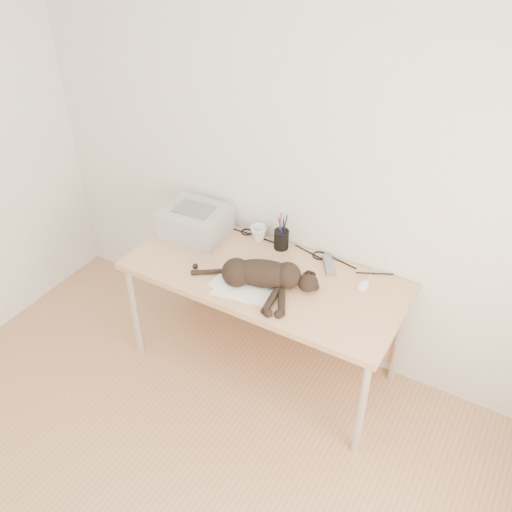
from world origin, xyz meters
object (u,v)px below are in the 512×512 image
Objects in this scene: desk at (271,284)px; pen_cup at (281,239)px; cat at (260,275)px; mouse at (363,284)px; printer at (195,221)px; mug at (259,233)px.

pen_cup reaches higher than desk.
cat reaches higher than mouse.
cat is at bearing -80.17° from pen_cup.
pen_cup is (-0.04, 0.19, 0.20)m from desk.
desk is at bearing 79.01° from cat.
mouse is (1.10, 0.03, -0.07)m from printer.
pen_cup reaches higher than printer.
mouse is at bearing 9.32° from cat.
pen_cup is 0.57m from mouse.
pen_cup is 2.23× the size of mouse.
desk is 0.28m from cat.
pen_cup reaches higher than mouse.
printer is 0.40m from mug.
printer is at bearing 179.10° from mouse.
mouse is (0.50, 0.28, -0.06)m from cat.
printer is (-0.57, 0.06, 0.22)m from desk.
printer is at bearing 137.81° from cat.
printer is 1.78× the size of pen_cup.
mouse is at bearing 9.71° from desk.
desk is at bearing -79.07° from pen_cup.
mouse is at bearing -9.95° from pen_cup.
printer is at bearing -166.59° from pen_cup.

